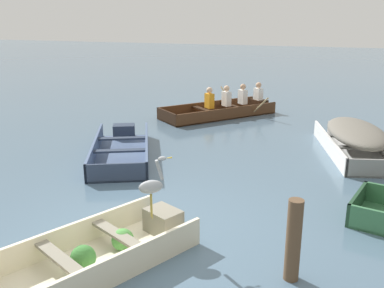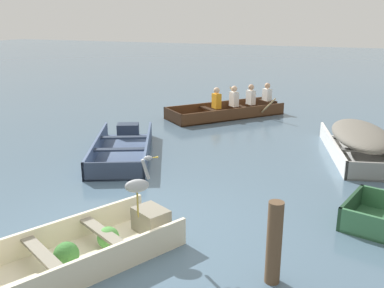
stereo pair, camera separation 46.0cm
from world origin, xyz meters
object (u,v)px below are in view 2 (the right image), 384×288
Objects in this scene: skiff_slate_blue_near_moored at (123,148)px; rowboat_dark_varnish_with_crew at (232,109)px; skiff_white_far_moored at (360,138)px; mooring_post at (274,243)px; dinghy_cream_foreground at (86,249)px; heron_on_dinghy at (138,184)px.

rowboat_dark_varnish_with_crew reaches higher than skiff_slate_blue_near_moored.
skiff_slate_blue_near_moored is 1.01× the size of skiff_white_far_moored.
mooring_post reaches higher than rowboat_dark_varnish_with_crew.
dinghy_cream_foreground is 6.51m from skiff_white_far_moored.
rowboat_dark_varnish_with_crew is at bearing 143.93° from skiff_white_far_moored.
dinghy_cream_foreground is at bearing -121.70° from heron_on_dinghy.
rowboat_dark_varnish_with_crew is (-0.73, 8.49, 0.08)m from dinghy_cream_foreground.
mooring_post is (3.00, -8.05, 0.28)m from rowboat_dark_varnish_with_crew.
skiff_slate_blue_near_moored is 0.95× the size of rowboat_dark_varnish_with_crew.
mooring_post reaches higher than skiff_white_far_moored.
rowboat_dark_varnish_with_crew is 4.17× the size of heron_on_dinghy.
dinghy_cream_foreground reaches higher than skiff_slate_blue_near_moored.
skiff_slate_blue_near_moored is at bearing -159.46° from skiff_white_far_moored.
skiff_white_far_moored is 4.62m from rowboat_dark_varnish_with_crew.
rowboat_dark_varnish_with_crew is (-3.73, 2.72, -0.18)m from skiff_white_far_moored.
heron_on_dinghy is (2.27, -3.29, 0.72)m from skiff_slate_blue_near_moored.
skiff_slate_blue_near_moored is at bearing 124.59° from heron_on_dinghy.
heron_on_dinghy is (0.41, 0.66, 0.70)m from dinghy_cream_foreground.
skiff_slate_blue_near_moored is at bearing 115.24° from dinghy_cream_foreground.
skiff_slate_blue_near_moored is 4.06m from heron_on_dinghy.
dinghy_cream_foreground is 0.87× the size of skiff_white_far_moored.
dinghy_cream_foreground is 0.86× the size of skiff_slate_blue_near_moored.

